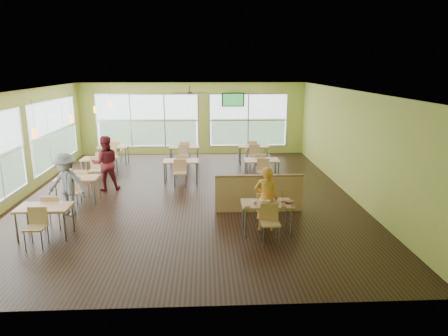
{
  "coord_description": "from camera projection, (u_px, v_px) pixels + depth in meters",
  "views": [
    {
      "loc": [
        0.55,
        -11.9,
        3.9
      ],
      "look_at": [
        1.07,
        -1.14,
        1.14
      ],
      "focal_mm": 32.0,
      "sensor_mm": 36.0,
      "label": 1
    }
  ],
  "objects": [
    {
      "name": "pendant_lights",
      "position": [
        84.0,
        114.0,
        12.35
      ],
      "size": [
        0.11,
        7.31,
        0.86
      ],
      "color": "#2D2119",
      "rests_on": "ceiling"
    },
    {
      "name": "ceiling_fan",
      "position": [
        190.0,
        93.0,
        14.62
      ],
      "size": [
        1.25,
        1.25,
        0.29
      ],
      "color": "#2D2119",
      "rests_on": "ceiling"
    },
    {
      "name": "ketchup_cup",
      "position": [
        292.0,
        206.0,
        9.22
      ],
      "size": [
        0.06,
        0.06,
        0.02
      ],
      "primitive_type": "cylinder",
      "color": "maroon",
      "rests_on": "main_table"
    },
    {
      "name": "cup_blue",
      "position": [
        255.0,
        203.0,
        9.26
      ],
      "size": [
        0.09,
        0.09,
        0.33
      ],
      "color": "white",
      "rests_on": "main_table"
    },
    {
      "name": "main_table",
      "position": [
        267.0,
        208.0,
        9.49
      ],
      "size": [
        1.22,
        1.52,
        0.87
      ],
      "color": "tan",
      "rests_on": "floor"
    },
    {
      "name": "wrapper_mid",
      "position": [
        270.0,
        201.0,
        9.51
      ],
      "size": [
        0.25,
        0.23,
        0.05
      ],
      "primitive_type": "ellipsoid",
      "rotation": [
        0.0,
        0.0,
        0.23
      ],
      "color": "#9F714D",
      "rests_on": "main_table"
    },
    {
      "name": "wrapper_right",
      "position": [
        284.0,
        206.0,
        9.18
      ],
      "size": [
        0.16,
        0.15,
        0.03
      ],
      "primitive_type": "ellipsoid",
      "rotation": [
        0.0,
        0.0,
        0.32
      ],
      "color": "#9F714D",
      "rests_on": "main_table"
    },
    {
      "name": "cup_red_near",
      "position": [
        268.0,
        202.0,
        9.28
      ],
      "size": [
        0.09,
        0.09,
        0.33
      ],
      "color": "white",
      "rests_on": "main_table"
    },
    {
      "name": "man_plaid",
      "position": [
        266.0,
        199.0,
        9.59
      ],
      "size": [
        0.63,
        0.46,
        1.6
      ],
      "primitive_type": "imported",
      "rotation": [
        0.0,
        0.0,
        3.0
      ],
      "color": "orange",
      "rests_on": "floor"
    },
    {
      "name": "room",
      "position": [
        187.0,
        144.0,
        12.06
      ],
      "size": [
        12.0,
        12.04,
        3.2
      ],
      "color": "black",
      "rests_on": "ground"
    },
    {
      "name": "dining_tables",
      "position": [
        160.0,
        163.0,
        13.91
      ],
      "size": [
        6.92,
        8.72,
        0.87
      ],
      "color": "tan",
      "rests_on": "floor"
    },
    {
      "name": "window_bays",
      "position": [
        120.0,
        133.0,
        14.94
      ],
      "size": [
        9.24,
        10.24,
        2.38
      ],
      "color": "white",
      "rests_on": "room"
    },
    {
      "name": "patron_grey",
      "position": [
        66.0,
        184.0,
        10.58
      ],
      "size": [
        1.23,
        0.91,
        1.7
      ],
      "primitive_type": "imported",
      "rotation": [
        0.0,
        0.0,
        -0.29
      ],
      "color": "slate",
      "rests_on": "floor"
    },
    {
      "name": "half_wall_divider",
      "position": [
        259.0,
        193.0,
        10.92
      ],
      "size": [
        2.4,
        0.14,
        1.04
      ],
      "color": "tan",
      "rests_on": "floor"
    },
    {
      "name": "wrapper_left",
      "position": [
        247.0,
        207.0,
        9.14
      ],
      "size": [
        0.18,
        0.17,
        0.04
      ],
      "primitive_type": "ellipsoid",
      "rotation": [
        0.0,
        0.0,
        0.2
      ],
      "color": "#9F714D",
      "rests_on": "main_table"
    },
    {
      "name": "cup_red_far",
      "position": [
        282.0,
        201.0,
        9.35
      ],
      "size": [
        0.1,
        0.1,
        0.38
      ],
      "color": "white",
      "rests_on": "main_table"
    },
    {
      "name": "patron_maroon",
      "position": [
        105.0,
        163.0,
        12.76
      ],
      "size": [
        1.0,
        0.86,
        1.76
      ],
      "primitive_type": "imported",
      "rotation": [
        0.0,
        0.0,
        3.39
      ],
      "color": "maroon",
      "rests_on": "floor"
    },
    {
      "name": "food_basket",
      "position": [
        289.0,
        202.0,
        9.44
      ],
      "size": [
        0.22,
        0.22,
        0.05
      ],
      "color": "black",
      "rests_on": "main_table"
    },
    {
      "name": "cup_yellow",
      "position": [
        262.0,
        203.0,
        9.26
      ],
      "size": [
        0.1,
        0.1,
        0.35
      ],
      "color": "white",
      "rests_on": "main_table"
    },
    {
      "name": "tv_backwall",
      "position": [
        233.0,
        100.0,
        17.63
      ],
      "size": [
        1.0,
        0.07,
        0.6
      ],
      "color": "black",
      "rests_on": "wall_back"
    }
  ]
}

